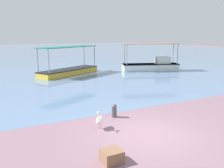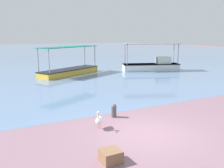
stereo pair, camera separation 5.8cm
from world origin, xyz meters
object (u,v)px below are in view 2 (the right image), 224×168
Objects in this scene: mooring_bollard at (114,110)px; fishing_boat_far_left at (69,69)px; pelican at (99,120)px; fishing_boat_center at (153,65)px; cargo_crate at (111,156)px.

fishing_boat_far_left is at bearing 80.97° from mooring_bollard.
fishing_boat_far_left is 8.39× the size of pelican.
fishing_boat_far_left is (-8.73, 1.56, -0.13)m from fishing_boat_center.
fishing_boat_center reaches higher than cargo_crate.
pelican is 2.78m from cargo_crate.
cargo_crate is at bearing -130.20° from fishing_boat_center.
cargo_crate is (-2.06, -3.67, -0.15)m from mooring_bollard.
pelican is 1.31× the size of cargo_crate.
cargo_crate is (-4.14, -16.79, -0.31)m from fishing_boat_far_left.
fishing_boat_center is 10.03× the size of cargo_crate.
mooring_bollard is at bearing -133.08° from fishing_boat_center.
mooring_bollard is at bearing 39.78° from pelican.
fishing_boat_far_left is 13.29m from mooring_bollard.
fishing_boat_far_left is 10.96× the size of cargo_crate.
fishing_boat_center is at bearing 46.27° from pelican.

